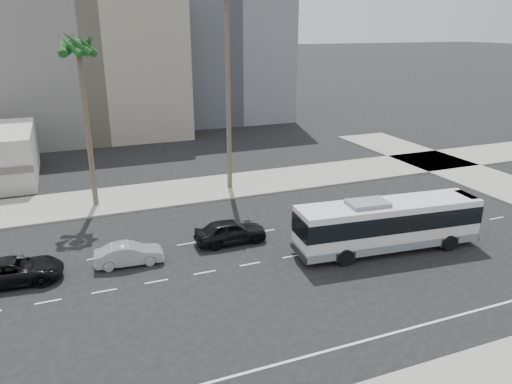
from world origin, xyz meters
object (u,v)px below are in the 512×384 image
car_a (230,231)px  palm_mid (78,50)px  city_bus (388,223)px  car_c (13,271)px  car_b (129,254)px

car_a → palm_mid: palm_mid is taller
city_bus → car_a: (-9.49, 4.94, -1.06)m
car_c → car_b: bearing=-87.4°
car_a → car_b: 7.10m
car_b → palm_mid: bearing=9.7°
city_bus → car_b: 17.13m
car_a → car_c: (-13.73, -0.54, -0.08)m
car_a → palm_mid: (-8.20, 11.17, 11.86)m
city_bus → car_b: (-16.55, 4.26, -1.21)m
city_bus → palm_mid: (-17.69, 16.11, 10.80)m
city_bus → car_c: size_ratio=2.32×
car_b → palm_mid: palm_mid is taller
car_c → car_a: bearing=-84.0°
car_a → car_b: bearing=96.4°
car_c → palm_mid: palm_mid is taller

